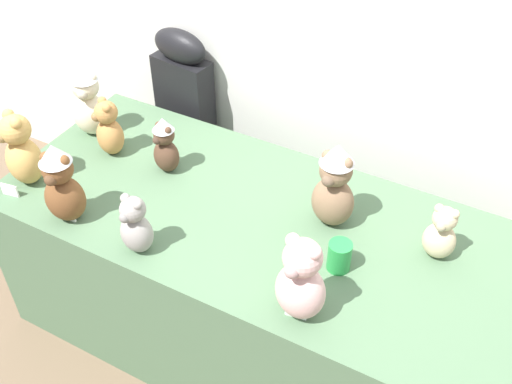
{
  "coord_description": "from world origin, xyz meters",
  "views": [
    {
      "loc": [
        0.78,
        -1.19,
        2.26
      ],
      "look_at": [
        0.0,
        0.25,
        0.84
      ],
      "focal_mm": 42.74,
      "sensor_mm": 36.0,
      "label": 1
    }
  ],
  "objects_px": {
    "teddy_bear_chestnut": "(61,184)",
    "party_cup_green": "(339,256)",
    "instrument_case": "(187,130)",
    "teddy_bear_honey": "(21,151)",
    "teddy_bear_blush": "(301,281)",
    "teddy_bear_caramel": "(109,129)",
    "teddy_bear_cocoa": "(165,145)",
    "teddy_bear_sand": "(441,234)",
    "teddy_bear_mocha": "(334,186)",
    "teddy_bear_ash": "(135,226)",
    "display_table": "(256,281)",
    "teddy_bear_cream": "(88,100)"
  },
  "relations": [
    {
      "from": "teddy_bear_ash",
      "to": "teddy_bear_cream",
      "type": "distance_m",
      "value": 0.76
    },
    {
      "from": "teddy_bear_cream",
      "to": "teddy_bear_chestnut",
      "type": "bearing_deg",
      "value": -83.73
    },
    {
      "from": "teddy_bear_ash",
      "to": "party_cup_green",
      "type": "distance_m",
      "value": 0.69
    },
    {
      "from": "teddy_bear_cocoa",
      "to": "teddy_bear_mocha",
      "type": "height_order",
      "value": "teddy_bear_mocha"
    },
    {
      "from": "display_table",
      "to": "teddy_bear_chestnut",
      "type": "bearing_deg",
      "value": -151.29
    },
    {
      "from": "display_table",
      "to": "teddy_bear_honey",
      "type": "relative_size",
      "value": 6.4
    },
    {
      "from": "teddy_bear_cocoa",
      "to": "teddy_bear_sand",
      "type": "distance_m",
      "value": 1.08
    },
    {
      "from": "instrument_case",
      "to": "teddy_bear_cocoa",
      "type": "bearing_deg",
      "value": -56.28
    },
    {
      "from": "teddy_bear_sand",
      "to": "teddy_bear_chestnut",
      "type": "height_order",
      "value": "teddy_bear_chestnut"
    },
    {
      "from": "teddy_bear_cocoa",
      "to": "teddy_bear_ash",
      "type": "bearing_deg",
      "value": -52.18
    },
    {
      "from": "teddy_bear_sand",
      "to": "teddy_bear_cream",
      "type": "height_order",
      "value": "teddy_bear_cream"
    },
    {
      "from": "teddy_bear_blush",
      "to": "teddy_bear_caramel",
      "type": "xyz_separation_m",
      "value": [
        -1.04,
        0.38,
        -0.03
      ]
    },
    {
      "from": "teddy_bear_mocha",
      "to": "teddy_bear_chestnut",
      "type": "relative_size",
      "value": 1.05
    },
    {
      "from": "teddy_bear_cocoa",
      "to": "teddy_bear_mocha",
      "type": "xyz_separation_m",
      "value": [
        0.69,
        0.03,
        0.05
      ]
    },
    {
      "from": "instrument_case",
      "to": "teddy_bear_ash",
      "type": "relative_size",
      "value": 4.5
    },
    {
      "from": "display_table",
      "to": "teddy_bear_caramel",
      "type": "relative_size",
      "value": 7.93
    },
    {
      "from": "teddy_bear_caramel",
      "to": "instrument_case",
      "type": "bearing_deg",
      "value": 120.66
    },
    {
      "from": "teddy_bear_honey",
      "to": "teddy_bear_chestnut",
      "type": "relative_size",
      "value": 0.94
    },
    {
      "from": "teddy_bear_mocha",
      "to": "teddy_bear_ash",
      "type": "xyz_separation_m",
      "value": [
        -0.53,
        -0.44,
        -0.06
      ]
    },
    {
      "from": "teddy_bear_cocoa",
      "to": "teddy_bear_cream",
      "type": "xyz_separation_m",
      "value": [
        -0.43,
        0.06,
        0.04
      ]
    },
    {
      "from": "teddy_bear_honey",
      "to": "teddy_bear_chestnut",
      "type": "xyz_separation_m",
      "value": [
        0.28,
        -0.09,
        0.02
      ]
    },
    {
      "from": "teddy_bear_blush",
      "to": "teddy_bear_cocoa",
      "type": "bearing_deg",
      "value": 162.74
    },
    {
      "from": "instrument_case",
      "to": "teddy_bear_honey",
      "type": "height_order",
      "value": "instrument_case"
    },
    {
      "from": "instrument_case",
      "to": "teddy_bear_honey",
      "type": "distance_m",
      "value": 0.89
    },
    {
      "from": "teddy_bear_ash",
      "to": "teddy_bear_chestnut",
      "type": "xyz_separation_m",
      "value": [
        -0.32,
        0.01,
        0.05
      ]
    },
    {
      "from": "instrument_case",
      "to": "teddy_bear_cocoa",
      "type": "relative_size",
      "value": 4.31
    },
    {
      "from": "display_table",
      "to": "instrument_case",
      "type": "bearing_deg",
      "value": 140.76
    },
    {
      "from": "teddy_bear_chestnut",
      "to": "party_cup_green",
      "type": "height_order",
      "value": "teddy_bear_chestnut"
    },
    {
      "from": "display_table",
      "to": "teddy_bear_caramel",
      "type": "xyz_separation_m",
      "value": [
        -0.71,
        0.06,
        0.48
      ]
    },
    {
      "from": "teddy_bear_cocoa",
      "to": "teddy_bear_chestnut",
      "type": "bearing_deg",
      "value": -95.01
    },
    {
      "from": "teddy_bear_cocoa",
      "to": "teddy_bear_chestnut",
      "type": "relative_size",
      "value": 0.75
    },
    {
      "from": "instrument_case",
      "to": "teddy_bear_blush",
      "type": "relative_size",
      "value": 3.36
    },
    {
      "from": "teddy_bear_cocoa",
      "to": "teddy_bear_ash",
      "type": "distance_m",
      "value": 0.44
    },
    {
      "from": "teddy_bear_mocha",
      "to": "teddy_bear_chestnut",
      "type": "height_order",
      "value": "teddy_bear_mocha"
    },
    {
      "from": "teddy_bear_blush",
      "to": "teddy_bear_honey",
      "type": "bearing_deg",
      "value": -173.92
    },
    {
      "from": "instrument_case",
      "to": "teddy_bear_honey",
      "type": "bearing_deg",
      "value": -96.58
    },
    {
      "from": "display_table",
      "to": "teddy_bear_ash",
      "type": "xyz_separation_m",
      "value": [
        -0.28,
        -0.34,
        0.47
      ]
    },
    {
      "from": "teddy_bear_mocha",
      "to": "teddy_bear_caramel",
      "type": "xyz_separation_m",
      "value": [
        -0.96,
        -0.04,
        -0.05
      ]
    },
    {
      "from": "instrument_case",
      "to": "teddy_bear_mocha",
      "type": "xyz_separation_m",
      "value": [
        0.94,
        -0.45,
        0.36
      ]
    },
    {
      "from": "teddy_bear_blush",
      "to": "teddy_bear_mocha",
      "type": "height_order",
      "value": "teddy_bear_mocha"
    },
    {
      "from": "instrument_case",
      "to": "teddy_bear_caramel",
      "type": "height_order",
      "value": "instrument_case"
    },
    {
      "from": "teddy_bear_honey",
      "to": "teddy_bear_sand",
      "type": "height_order",
      "value": "teddy_bear_honey"
    },
    {
      "from": "display_table",
      "to": "teddy_bear_chestnut",
      "type": "distance_m",
      "value": 0.86
    },
    {
      "from": "instrument_case",
      "to": "teddy_bear_caramel",
      "type": "xyz_separation_m",
      "value": [
        -0.03,
        -0.5,
        0.3
      ]
    },
    {
      "from": "teddy_bear_sand",
      "to": "display_table",
      "type": "bearing_deg",
      "value": -165.73
    },
    {
      "from": "instrument_case",
      "to": "teddy_bear_ash",
      "type": "distance_m",
      "value": 1.03
    },
    {
      "from": "teddy_bear_blush",
      "to": "party_cup_green",
      "type": "bearing_deg",
      "value": 90.96
    },
    {
      "from": "party_cup_green",
      "to": "display_table",
      "type": "bearing_deg",
      "value": 166.41
    },
    {
      "from": "teddy_bear_cream",
      "to": "party_cup_green",
      "type": "relative_size",
      "value": 3.01
    },
    {
      "from": "teddy_bear_blush",
      "to": "teddy_bear_chestnut",
      "type": "relative_size",
      "value": 0.96
    }
  ]
}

